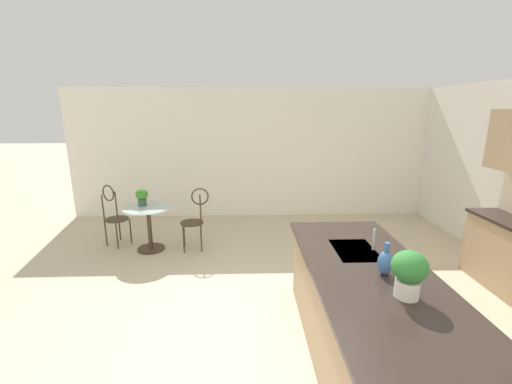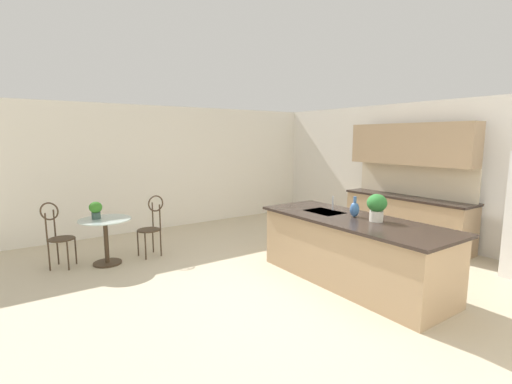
{
  "view_description": "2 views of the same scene",
  "coord_description": "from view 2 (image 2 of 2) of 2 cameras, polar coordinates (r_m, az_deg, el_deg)",
  "views": [
    {
      "loc": [
        2.78,
        -0.24,
        2.29
      ],
      "look_at": [
        -1.37,
        -0.1,
        1.24
      ],
      "focal_mm": 23.37,
      "sensor_mm": 36.0,
      "label": 1
    },
    {
      "loc": [
        3.58,
        -3.04,
        2.03
      ],
      "look_at": [
        -1.09,
        0.19,
        1.17
      ],
      "focal_mm": 25.54,
      "sensor_mm": 36.0,
      "label": 2
    }
  ],
  "objects": [
    {
      "name": "bistro_table",
      "position": [
        6.33,
        -22.44,
        -6.53
      ],
      "size": [
        0.8,
        0.8,
        0.74
      ],
      "color": "#3D2D1E",
      "rests_on": "ground"
    },
    {
      "name": "potted_plant_counter_near",
      "position": [
        5.06,
        18.4,
        -2.07
      ],
      "size": [
        0.26,
        0.26,
        0.37
      ],
      "color": "beige",
      "rests_on": "kitchen_island"
    },
    {
      "name": "wall_back",
      "position": [
        7.62,
        27.19,
        2.54
      ],
      "size": [
        9.0,
        0.12,
        2.7
      ],
      "primitive_type": "cube",
      "color": "silver",
      "rests_on": "ground"
    },
    {
      "name": "sink_faucet",
      "position": [
        5.67,
        11.94,
        -1.72
      ],
      "size": [
        0.02,
        0.02,
        0.22
      ],
      "primitive_type": "cylinder",
      "color": "#B2B5BA",
      "rests_on": "kitchen_island"
    },
    {
      "name": "chair_near_window",
      "position": [
        6.5,
        -16.04,
        -4.68
      ],
      "size": [
        0.43,
        0.51,
        1.04
      ],
      "color": "#3D2D1E",
      "rests_on": "ground"
    },
    {
      "name": "upper_cabinet_run",
      "position": [
        7.38,
        22.95,
        6.93
      ],
      "size": [
        2.4,
        0.36,
        0.76
      ],
      "color": "tan",
      "rests_on": "back_counter_run"
    },
    {
      "name": "ground_plane",
      "position": [
        5.11,
        5.42,
        -14.81
      ],
      "size": [
        40.0,
        40.0,
        0.0
      ],
      "primitive_type": "plane",
      "color": "beige"
    },
    {
      "name": "wall_left_window",
      "position": [
        8.43,
        -13.41,
        3.75
      ],
      "size": [
        0.12,
        7.8,
        2.7
      ],
      "primitive_type": "cube",
      "color": "silver",
      "rests_on": "ground"
    },
    {
      "name": "back_counter_run",
      "position": [
        7.56,
        22.44,
        -3.78
      ],
      "size": [
        2.44,
        0.64,
        1.52
      ],
      "color": "tan",
      "rests_on": "ground"
    },
    {
      "name": "potted_plant_on_table",
      "position": [
        6.3,
        -23.81,
        -2.47
      ],
      "size": [
        0.2,
        0.2,
        0.28
      ],
      "color": "#385147",
      "rests_on": "bistro_table"
    },
    {
      "name": "vase_on_counter",
      "position": [
        5.28,
        15.18,
        -2.6
      ],
      "size": [
        0.13,
        0.13,
        0.29
      ],
      "color": "#386099",
      "rests_on": "kitchen_island"
    },
    {
      "name": "chair_by_island",
      "position": [
        6.46,
        -28.71,
        -5.5
      ],
      "size": [
        0.52,
        0.52,
        1.04
      ],
      "color": "#3D2D1E",
      "rests_on": "ground"
    },
    {
      "name": "kitchen_island",
      "position": [
        5.32,
        14.72,
        -8.79
      ],
      "size": [
        2.8,
        1.06,
        0.92
      ],
      "color": "tan",
      "rests_on": "ground"
    }
  ]
}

